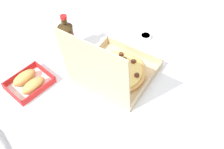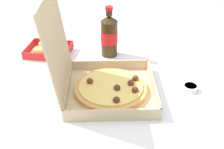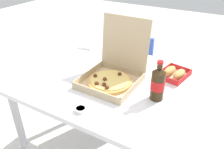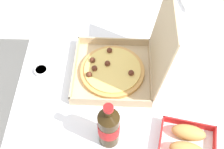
% 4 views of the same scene
% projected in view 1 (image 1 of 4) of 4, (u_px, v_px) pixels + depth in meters
% --- Properties ---
extents(dining_table, '(1.15, 0.88, 0.75)m').
position_uv_depth(dining_table, '(114.00, 95.00, 1.45)').
color(dining_table, white).
rests_on(dining_table, ground_plane).
extents(pizza_box_open, '(0.32, 0.36, 0.36)m').
position_uv_depth(pizza_box_open, '(114.00, 72.00, 1.36)').
color(pizza_box_open, tan).
rests_on(pizza_box_open, dining_table).
extents(bread_side_box, '(0.18, 0.22, 0.06)m').
position_uv_depth(bread_side_box, '(29.00, 82.00, 1.36)').
color(bread_side_box, white).
rests_on(bread_side_box, dining_table).
extents(cola_bottle, '(0.07, 0.07, 0.22)m').
position_uv_depth(cola_bottle, '(67.00, 37.00, 1.45)').
color(cola_bottle, '#33230F').
rests_on(cola_bottle, dining_table).
extents(paper_menu, '(0.24, 0.19, 0.00)m').
position_uv_depth(paper_menu, '(185.00, 139.00, 1.20)').
color(paper_menu, white).
rests_on(paper_menu, dining_table).
extents(dipping_sauce_cup, '(0.06, 0.06, 0.02)m').
position_uv_depth(dipping_sauce_cup, '(146.00, 36.00, 1.58)').
color(dipping_sauce_cup, white).
rests_on(dipping_sauce_cup, dining_table).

